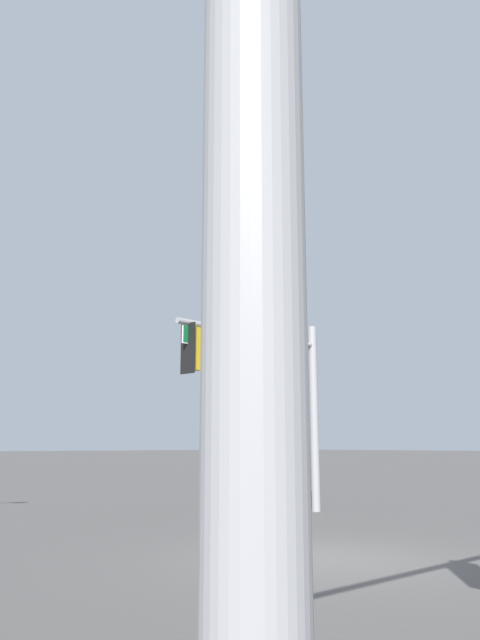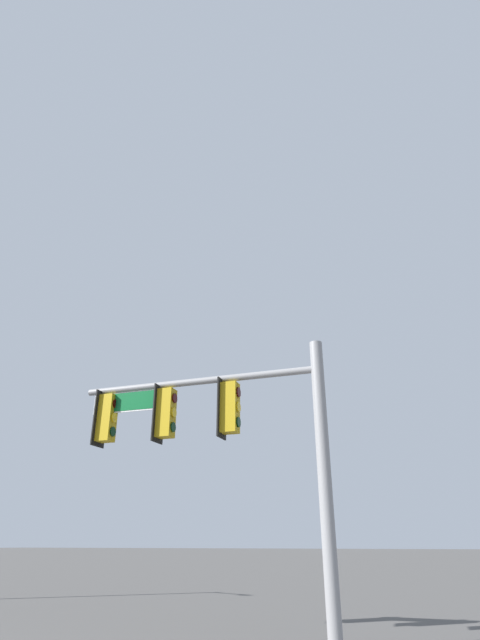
% 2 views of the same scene
% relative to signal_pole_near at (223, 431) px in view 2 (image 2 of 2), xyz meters
% --- Properties ---
extents(signal_pole_near, '(5.73, 0.87, 5.65)m').
position_rel_signal_pole_near_xyz_m(signal_pole_near, '(0.00, 0.00, 0.00)').
color(signal_pole_near, gray).
rests_on(signal_pole_near, ground_plane).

